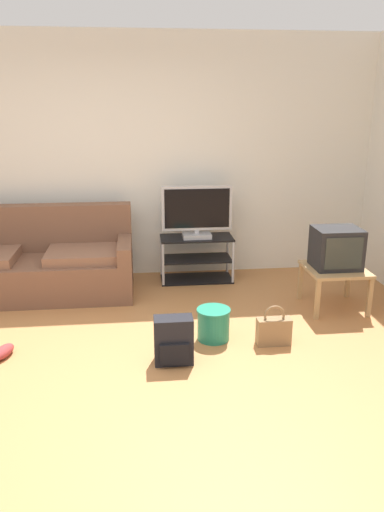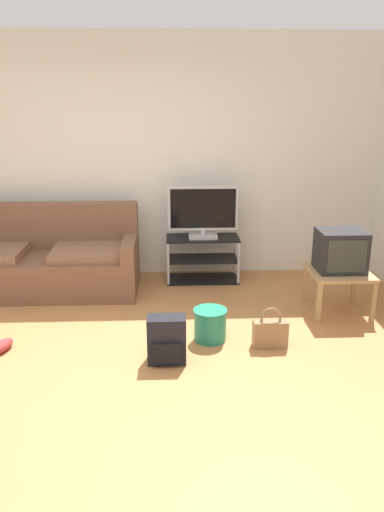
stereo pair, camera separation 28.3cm
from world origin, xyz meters
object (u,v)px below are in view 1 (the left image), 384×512
object	(u,v)px
crt_tv	(336,248)
cleaning_bucket	(213,323)
flat_tv	(197,212)
backpack	(174,341)
handbag	(274,330)
tv_stand	(196,259)
side_table	(335,273)
couch	(35,264)

from	to	relation	value
crt_tv	cleaning_bucket	xyz separation A→B (m)	(-1.28, -0.58, -0.46)
flat_tv	backpack	size ratio (longest dim) A/B	2.05
flat_tv	handbag	size ratio (longest dim) A/B	2.20
flat_tv	tv_stand	bearing A→B (deg)	90.00
flat_tv	side_table	size ratio (longest dim) A/B	1.36
tv_stand	side_table	bearing A→B (deg)	-37.20
tv_stand	side_table	distance (m)	1.58
backpack	side_table	bearing A→B (deg)	54.20
cleaning_bucket	crt_tv	bearing A→B (deg)	24.25
backpack	handbag	xyz separation A→B (m)	(0.86, 0.21, -0.06)
crt_tv	cleaning_bucket	world-z (taller)	crt_tv
flat_tv	crt_tv	size ratio (longest dim) A/B	1.77
couch	backpack	size ratio (longest dim) A/B	5.40
backpack	handbag	distance (m)	0.89
backpack	tv_stand	bearing A→B (deg)	102.91
flat_tv	side_table	distance (m)	1.62
crt_tv	handbag	world-z (taller)	crt_tv
tv_stand	cleaning_bucket	world-z (taller)	tv_stand
couch	side_table	size ratio (longest dim) A/B	3.58
side_table	handbag	world-z (taller)	side_table
side_table	cleaning_bucket	size ratio (longest dim) A/B	1.96
crt_tv	cleaning_bucket	distance (m)	1.48
tv_stand	backpack	distance (m)	1.92
tv_stand	handbag	bearing A→B (deg)	-74.52
flat_tv	backpack	xyz separation A→B (m)	(-0.40, -1.86, -0.61)
handbag	cleaning_bucket	bearing A→B (deg)	162.98
side_table	crt_tv	world-z (taller)	crt_tv
side_table	couch	bearing A→B (deg)	166.44
tv_stand	crt_tv	distance (m)	1.60
cleaning_bucket	tv_stand	bearing A→B (deg)	88.86
backpack	handbag	size ratio (longest dim) A/B	1.07
crt_tv	tv_stand	bearing A→B (deg)	143.27
couch	tv_stand	size ratio (longest dim) A/B	2.52
flat_tv	cleaning_bucket	size ratio (longest dim) A/B	2.67
crt_tv	backpack	world-z (taller)	crt_tv
couch	cleaning_bucket	size ratio (longest dim) A/B	7.02
tv_stand	handbag	size ratio (longest dim) A/B	2.30
flat_tv	handbag	xyz separation A→B (m)	(0.46, -1.64, -0.67)
flat_tv	side_table	xyz separation A→B (m)	(1.25, -0.93, -0.44)
couch	flat_tv	distance (m)	1.82
flat_tv	side_table	bearing A→B (deg)	-36.54
tv_stand	flat_tv	distance (m)	0.54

